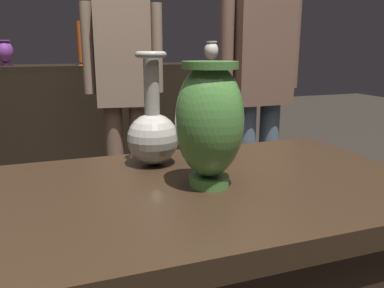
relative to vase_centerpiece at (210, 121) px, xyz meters
The scene contains 9 objects.
back_display_shelf 2.27m from the vase_centerpiece, 91.97° to the left, with size 2.60×0.40×0.99m.
vase_centerpiece is the anchor object (origin of this frame).
vase_tall_behind 0.24m from the vase_centerpiece, 109.81° to the left, with size 0.14×0.14×0.30m.
shelf_vase_left 2.32m from the vase_centerpiece, 104.89° to the left, with size 0.12×0.12×0.17m.
shelf_vase_center 2.15m from the vase_centerpiece, 92.04° to the left, with size 0.09×0.09×0.30m.
shelf_vase_right 2.29m from the vase_centerpiece, 78.83° to the left, with size 0.06×0.06×0.17m.
shelf_vase_far_right 2.49m from the vase_centerpiece, 67.23° to the left, with size 0.12×0.12×0.17m.
visitor_center_back 1.57m from the vase_centerpiece, 86.48° to the left, with size 0.46×0.23×1.56m.
visitor_near_right 1.31m from the vase_centerpiece, 55.64° to the left, with size 0.47×0.19×1.65m.
Camera 1 is at (-0.25, -0.81, 1.11)m, focal length 36.62 mm.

